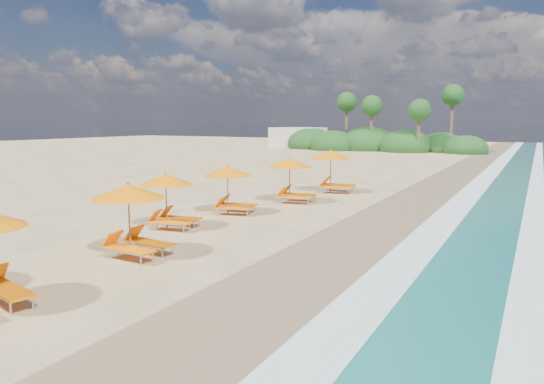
{
  "coord_description": "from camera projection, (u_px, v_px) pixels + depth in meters",
  "views": [
    {
      "loc": [
        8.48,
        -15.51,
        3.8
      ],
      "look_at": [
        0.0,
        0.0,
        1.2
      ],
      "focal_mm": 32.23,
      "sensor_mm": 36.0,
      "label": 1
    }
  ],
  "objects": [
    {
      "name": "station_5",
      "position": [
        334.0,
        168.0,
        25.87
      ],
      "size": [
        2.75,
        2.63,
        2.29
      ],
      "rotation": [
        0.0,
        0.0,
        0.19
      ],
      "color": "olive",
      "rests_on": "ground"
    },
    {
      "name": "station_4",
      "position": [
        293.0,
        177.0,
        22.67
      ],
      "size": [
        2.5,
        2.37,
        2.12
      ],
      "rotation": [
        0.0,
        0.0,
        0.15
      ],
      "color": "olive",
      "rests_on": "ground"
    },
    {
      "name": "station_2",
      "position": [
        170.0,
        197.0,
        17.2
      ],
      "size": [
        2.39,
        2.28,
        1.99
      ],
      "rotation": [
        0.0,
        0.0,
        0.18
      ],
      "color": "olive",
      "rests_on": "ground"
    },
    {
      "name": "station_3",
      "position": [
        231.0,
        186.0,
        19.94
      ],
      "size": [
        2.52,
        2.45,
        2.01
      ],
      "rotation": [
        0.0,
        0.0,
        0.29
      ],
      "color": "olive",
      "rests_on": "ground"
    },
    {
      "name": "wet_sand",
      "position": [
        378.0,
        236.0,
        16.14
      ],
      "size": [
        4.0,
        160.0,
        0.01
      ],
      "primitive_type": "cube",
      "color": "#887251",
      "rests_on": "ground"
    },
    {
      "name": "surf_foam",
      "position": [
        465.0,
        245.0,
        14.85
      ],
      "size": [
        4.0,
        160.0,
        0.01
      ],
      "color": "white",
      "rests_on": "ground"
    },
    {
      "name": "treeline",
      "position": [
        375.0,
        143.0,
        62.12
      ],
      "size": [
        25.8,
        8.8,
        9.74
      ],
      "color": "#163D14",
      "rests_on": "ground"
    },
    {
      "name": "ground",
      "position": [
        272.0,
        224.0,
        18.04
      ],
      "size": [
        160.0,
        160.0,
        0.0
      ],
      "primitive_type": "plane",
      "color": "tan",
      "rests_on": "ground"
    },
    {
      "name": "beach_building",
      "position": [
        298.0,
        137.0,
        69.95
      ],
      "size": [
        7.0,
        5.0,
        2.8
      ],
      "primitive_type": "cube",
      "color": "beige",
      "rests_on": "ground"
    },
    {
      "name": "station_1",
      "position": [
        133.0,
        215.0,
        13.62
      ],
      "size": [
        2.3,
        2.14,
        2.1
      ],
      "rotation": [
        0.0,
        0.0,
        -0.03
      ],
      "color": "olive",
      "rests_on": "ground"
    }
  ]
}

